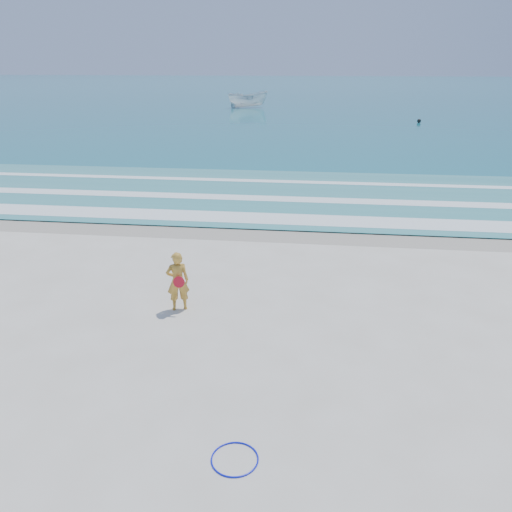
# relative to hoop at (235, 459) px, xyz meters

# --- Properties ---
(ground) EXTENTS (400.00, 400.00, 0.00)m
(ground) POSITION_rel_hoop_xyz_m (-0.70, 1.81, -0.01)
(ground) COLOR silver
(ground) RESTS_ON ground
(wet_sand) EXTENTS (400.00, 2.40, 0.00)m
(wet_sand) POSITION_rel_hoop_xyz_m (-0.70, 10.81, -0.01)
(wet_sand) COLOR #B2A893
(wet_sand) RESTS_ON ground
(ocean) EXTENTS (400.00, 190.00, 0.04)m
(ocean) POSITION_rel_hoop_xyz_m (-0.70, 106.81, 0.01)
(ocean) COLOR #19727F
(ocean) RESTS_ON ground
(shallow) EXTENTS (400.00, 10.00, 0.01)m
(shallow) POSITION_rel_hoop_xyz_m (-0.70, 15.81, 0.03)
(shallow) COLOR #59B7AD
(shallow) RESTS_ON ocean
(foam_near) EXTENTS (400.00, 1.40, 0.01)m
(foam_near) POSITION_rel_hoop_xyz_m (-0.70, 12.11, 0.04)
(foam_near) COLOR white
(foam_near) RESTS_ON shallow
(foam_mid) EXTENTS (400.00, 0.90, 0.01)m
(foam_mid) POSITION_rel_hoop_xyz_m (-0.70, 15.01, 0.04)
(foam_mid) COLOR white
(foam_mid) RESTS_ON shallow
(foam_far) EXTENTS (400.00, 0.60, 0.01)m
(foam_far) POSITION_rel_hoop_xyz_m (-0.70, 18.31, 0.04)
(foam_far) COLOR white
(foam_far) RESTS_ON shallow
(hoop) EXTENTS (0.74, 0.74, 0.03)m
(hoop) POSITION_rel_hoop_xyz_m (0.00, 0.00, 0.00)
(hoop) COLOR #0B15CC
(hoop) RESTS_ON ground
(boat) EXTENTS (5.49, 3.84, 1.99)m
(boat) POSITION_rel_hoop_xyz_m (-7.89, 59.07, 1.02)
(boat) COLOR white
(boat) RESTS_ON ocean
(buoy) EXTENTS (0.37, 0.37, 0.37)m
(buoy) POSITION_rel_hoop_xyz_m (10.53, 44.67, 0.21)
(buoy) COLOR black
(buoy) RESTS_ON ocean
(woman) EXTENTS (0.62, 0.51, 1.46)m
(woman) POSITION_rel_hoop_xyz_m (-2.11, 4.66, 0.72)
(woman) COLOR gold
(woman) RESTS_ON ground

